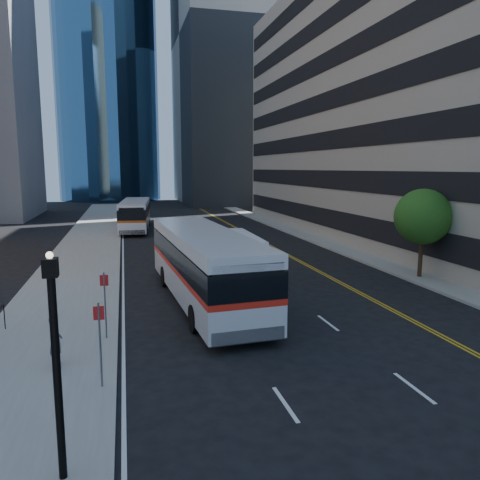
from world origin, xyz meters
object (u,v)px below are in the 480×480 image
at_px(lamp_post, 56,358).
at_px(bus_rear, 135,214).
at_px(street_tree, 423,217).
at_px(box_truck, 233,274).
at_px(pedestrian, 56,341).
at_px(bus_front, 204,264).

distance_m(lamp_post, bus_rear, 40.32).
xyz_separation_m(street_tree, bus_rear, (-15.47, 26.23, -1.96)).
distance_m(box_truck, pedestrian, 8.30).
bearing_deg(bus_front, street_tree, 3.40).
bearing_deg(lamp_post, box_truck, 60.03).
bearing_deg(pedestrian, street_tree, -78.99).
height_order(bus_front, box_truck, bus_front).
height_order(box_truck, pedestrian, box_truck).
height_order(lamp_post, bus_rear, lamp_post).
xyz_separation_m(bus_rear, box_truck, (3.47, -29.82, 0.10)).
relative_size(bus_rear, pedestrian, 7.29).
bearing_deg(street_tree, bus_rear, 120.53).
height_order(bus_rear, pedestrian, bus_rear).
bearing_deg(bus_front, box_truck, -66.44).
bearing_deg(street_tree, pedestrian, -156.43).
distance_m(lamp_post, box_truck, 12.05).
bearing_deg(bus_rear, pedestrian, -90.80).
distance_m(street_tree, bus_rear, 30.52).
xyz_separation_m(street_tree, pedestrian, (-18.84, -8.22, -2.66)).
xyz_separation_m(lamp_post, box_truck, (6.00, 10.41, -0.95)).
height_order(street_tree, pedestrian, street_tree).
bearing_deg(street_tree, bus_front, -172.72).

